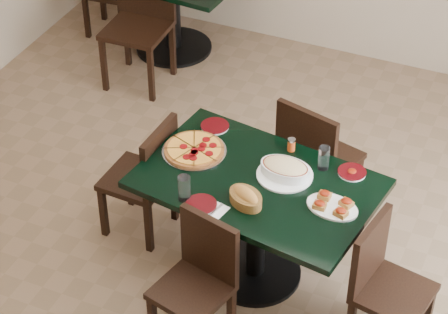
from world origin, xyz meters
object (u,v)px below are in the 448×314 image
at_px(main_table, 257,205).
at_px(chair_left, 147,174).
at_px(chair_far, 314,156).
at_px(bread_basket, 246,197).
at_px(bruschetta_platter, 332,205).
at_px(chair_near, 199,276).
at_px(chair_right, 383,280).
at_px(back_chair_near, 141,14).
at_px(lasagna_casserole, 285,169).
at_px(pepperoni_pizza, 194,150).

relative_size(main_table, chair_left, 1.71).
relative_size(chair_far, bread_basket, 3.50).
bearing_deg(chair_far, bruschetta_platter, 130.38).
relative_size(main_table, chair_near, 1.80).
bearing_deg(chair_far, chair_right, 145.06).
xyz_separation_m(chair_right, back_chair_near, (-2.48, 1.90, 0.11)).
bearing_deg(lasagna_casserole, chair_right, -18.92).
height_order(main_table, chair_left, chair_left).
relative_size(main_table, bread_basket, 5.49).
bearing_deg(chair_near, chair_far, 91.04).
bearing_deg(chair_left, back_chair_near, -148.75).
relative_size(back_chair_near, pepperoni_pizza, 2.62).
bearing_deg(chair_left, lasagna_casserole, 92.77).
bearing_deg(chair_near, lasagna_casserole, 82.56).
relative_size(chair_right, bruschetta_platter, 2.55).
xyz_separation_m(chair_right, bread_basket, (-0.80, -0.03, 0.34)).
bearing_deg(lasagna_casserole, main_table, -136.95).
bearing_deg(lasagna_casserole, back_chair_near, 141.13).
height_order(chair_far, chair_near, chair_far).
bearing_deg(pepperoni_pizza, chair_right, -12.17).
bearing_deg(bread_basket, chair_left, -172.07).
bearing_deg(back_chair_near, main_table, -48.12).
bearing_deg(back_chair_near, chair_near, -57.82).
relative_size(chair_near, lasagna_casserole, 2.47).
relative_size(chair_left, bruschetta_platter, 2.62).
distance_m(chair_near, back_chair_near, 2.74).
distance_m(chair_left, bread_basket, 0.90).
xyz_separation_m(chair_far, bread_basket, (-0.13, -0.83, 0.27)).
bearing_deg(main_table, chair_far, 86.11).
bearing_deg(chair_right, chair_left, 90.57).
bearing_deg(pepperoni_pizza, main_table, -12.07).
height_order(chair_left, bruschetta_platter, chair_left).
relative_size(chair_near, back_chair_near, 0.80).
height_order(back_chair_near, pepperoni_pizza, back_chair_near).
relative_size(chair_right, bread_basket, 3.13).
height_order(back_chair_near, bread_basket, back_chair_near).
distance_m(chair_left, lasagna_casserole, 0.96).
xyz_separation_m(main_table, chair_right, (0.81, -0.18, -0.11)).
relative_size(chair_far, pepperoni_pizza, 2.40).
distance_m(lasagna_casserole, bread_basket, 0.33).
bearing_deg(chair_near, bread_basket, 82.37).
bearing_deg(main_table, chair_left, -179.02).
bearing_deg(bruschetta_platter, chair_left, -178.91).
distance_m(main_table, pepperoni_pizza, 0.49).
bearing_deg(lasagna_casserole, chair_far, 92.03).
bearing_deg(chair_far, bread_basket, 96.43).
bearing_deg(chair_near, back_chair_near, 137.72).
xyz_separation_m(chair_far, back_chair_near, (-1.80, 1.09, 0.05)).
relative_size(main_table, lasagna_casserole, 4.44).
xyz_separation_m(chair_left, bread_basket, (0.78, -0.30, 0.32)).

